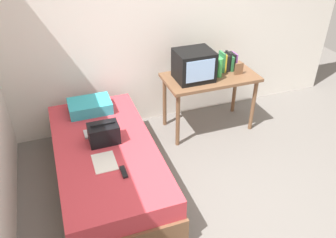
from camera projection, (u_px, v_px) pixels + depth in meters
name	position (u px, v px, depth m)	size (l,w,h in m)	color
ground_plane	(229.00, 216.00, 3.38)	(8.00, 8.00, 0.00)	slate
wall_back	(161.00, 24.00, 4.25)	(5.20, 0.10, 2.60)	silver
bed	(107.00, 167.00, 3.59)	(1.00, 2.00, 0.54)	brown
desk	(210.00, 83.00, 4.33)	(1.16, 0.60, 0.75)	brown
tv	(194.00, 65.00, 4.11)	(0.44, 0.39, 0.36)	black
water_bottle	(220.00, 68.00, 4.20)	(0.07, 0.07, 0.24)	green
book_row	(227.00, 62.00, 4.36)	(0.22, 0.17, 0.25)	#337F47
picture_frame	(239.00, 69.00, 4.27)	(0.11, 0.02, 0.15)	brown
pillow	(90.00, 106.00, 3.96)	(0.48, 0.34, 0.13)	#33A8B7
handbag	(104.00, 134.00, 3.44)	(0.30, 0.20, 0.23)	black
magazine	(105.00, 162.00, 3.22)	(0.21, 0.29, 0.01)	white
remote_dark	(124.00, 172.00, 3.10)	(0.04, 0.16, 0.02)	black
remote_silver	(86.00, 134.00, 3.58)	(0.04, 0.14, 0.02)	#B7B7BC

